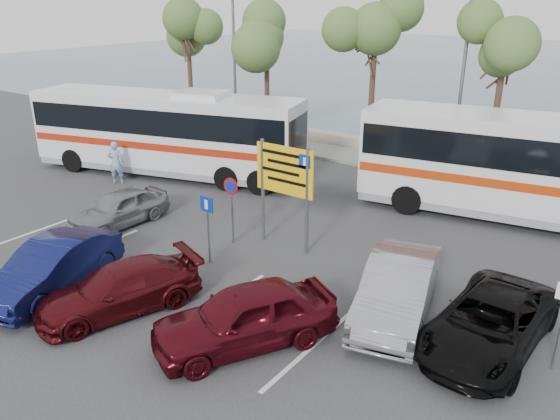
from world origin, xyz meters
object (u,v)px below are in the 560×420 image
Objects in this scene: car_blue at (52,267)px; car_red at (245,316)px; car_maroon at (119,289)px; car_silver_a at (119,208)px; pedestrian_near at (116,163)px; coach_bus_left at (167,136)px; street_lamp_right at (462,79)px; direction_sign at (285,178)px; suv_black at (490,323)px; car_silver_b at (397,289)px; street_lamp_left at (233,59)px; coach_bus_right at (547,174)px.

car_blue is 1.00× the size of car_red.
car_silver_a is at bearing 161.53° from car_maroon.
coach_bus_left is at bearing -144.72° from pedestrian_near.
street_lamp_right is 2.23× the size of direction_sign.
pedestrian_near is (-4.00, 3.04, 0.31)m from car_silver_a.
suv_black reaches higher than car_maroon.
street_lamp_right reaches higher than car_maroon.
street_lamp_right is 15.29m from car_silver_a.
pedestrian_near reaches higher than car_silver_b.
car_silver_a is 2.00× the size of pedestrian_near.
car_red is 13.88m from pedestrian_near.
car_red reaches higher than suv_black.
street_lamp_left is 13.00m from street_lamp_right.
car_maroon is at bearing -49.17° from coach_bus_left.
car_blue reaches higher than car_maroon.
direction_sign is 7.48m from car_blue.
car_silver_a is (-8.00, -12.42, -3.94)m from street_lamp_right.
car_red is at bearing 119.51° from pedestrian_near.
car_silver_b is at bearing 3.27° from car_silver_a.
street_lamp_left is 1.82× the size of car_maroon.
street_lamp_right is 15.65m from pedestrian_near.
street_lamp_left is at bearing 170.21° from coach_bus_right.
street_lamp_right is 10.73m from direction_sign.
coach_bus_right reaches higher than car_blue.
coach_bus_left is 6.36m from car_silver_a.
street_lamp_right is 1.82× the size of car_maroon.
street_lamp_left reaches higher than direction_sign.
pedestrian_near is (-16.50, -6.35, -0.97)m from coach_bus_right.
direction_sign is at bearing 20.41° from car_silver_a.
coach_bus_left is 0.96× the size of coach_bus_right.
car_maroon is (2.40, 0.44, -0.10)m from car_blue.
coach_bus_right is 17.71m from pedestrian_near.
car_blue is at bearing -149.63° from car_maroon.
street_lamp_right is at bearing 116.65° from suv_black.
direction_sign reaches higher than car_silver_b.
car_silver_b is at bearing -37.09° from street_lamp_left.
car_red is at bearing -139.89° from car_silver_b.
car_maroon is 0.98× the size of car_red.
direction_sign is at bearing 146.33° from car_silver_b.
coach_bus_right is at bearing 48.35° from direction_sign.
car_maroon is at bearing -150.88° from suv_black.
car_silver_b is at bearing -19.12° from direction_sign.
car_red is 5.87m from suv_black.
street_lamp_left is 1.68× the size of car_silver_b.
coach_bus_left is 2.74× the size of suv_black.
car_silver_b is (15.90, -12.02, -3.81)m from street_lamp_left.
car_silver_b reaches higher than car_red.
car_maroon is (9.80, -16.21, -3.96)m from street_lamp_left.
coach_bus_right is (4.50, -3.02, -2.66)m from street_lamp_right.
direction_sign is 0.26× the size of coach_bus_right.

